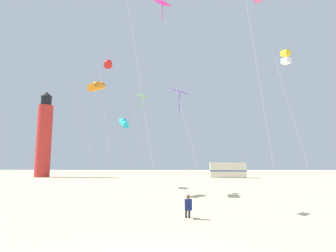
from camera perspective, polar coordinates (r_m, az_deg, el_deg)
name	(u,v)px	position (r m, az deg, el deg)	size (l,w,h in m)	color
kite_flyer_standing	(188,206)	(13.87, 4.23, -16.29)	(0.35, 0.52, 1.16)	navy
kite_diamond_violet	(180,95)	(16.67, 2.51, 6.45)	(2.28, 2.28, 7.22)	silver
kite_diamond_magenta	(161,12)	(17.97, -1.57, 22.79)	(2.74, 2.74, 12.64)	silver
kite_tube_scarlet	(108,65)	(27.38, -12.38, 12.40)	(1.56, 2.58, 12.73)	silver
kite_tube_orange	(97,86)	(26.40, -14.68, 8.03)	(3.16, 3.16, 10.44)	silver
kite_tube_cyan	(124,123)	(31.93, -9.22, 0.71)	(3.09, 3.49, 8.01)	silver
kite_diamond_lime	(142,99)	(27.17, -5.47, 5.56)	(2.31, 1.85, 9.50)	silver
kite_box_gold	(286,57)	(26.40, 23.40, 13.00)	(2.62, 1.94, 12.35)	silver
lighthouse_distant	(44,136)	(58.65, -24.47, -1.99)	(2.80, 2.80, 16.80)	red
rv_van_cream	(228,170)	(51.66, 12.37, -8.99)	(6.62, 2.88, 2.80)	beige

